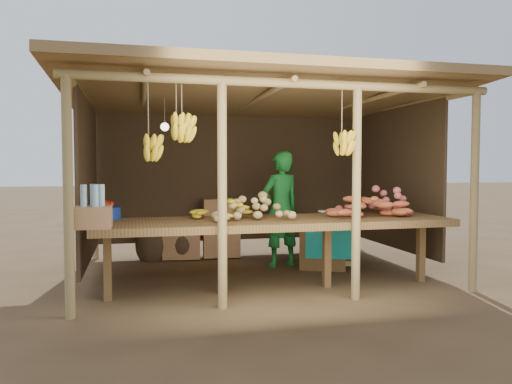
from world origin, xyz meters
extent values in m
plane|color=brown|center=(0.00, 0.00, 0.00)|extent=(60.00, 60.00, 0.00)
cylinder|color=#987F4E|center=(-2.10, -1.50, 1.10)|extent=(0.09, 0.09, 2.20)
cylinder|color=#987F4E|center=(2.10, -1.50, 1.10)|extent=(0.09, 0.09, 2.20)
cylinder|color=#987F4E|center=(-2.10, 1.50, 1.10)|extent=(0.09, 0.09, 2.20)
cylinder|color=#987F4E|center=(2.10, 1.50, 1.10)|extent=(0.09, 0.09, 2.20)
cylinder|color=#987F4E|center=(-0.70, -1.50, 1.10)|extent=(0.09, 0.09, 2.20)
cylinder|color=#987F4E|center=(0.70, -1.50, 1.10)|extent=(0.09, 0.09, 2.20)
cylinder|color=#987F4E|center=(0.00, -1.50, 2.20)|extent=(4.40, 0.09, 0.09)
cylinder|color=#987F4E|center=(0.00, 1.50, 2.20)|extent=(4.40, 0.09, 0.09)
cube|color=olive|center=(0.00, 0.00, 2.29)|extent=(4.70, 3.50, 0.28)
cube|color=#41311E|center=(0.00, 1.48, 1.21)|extent=(4.20, 0.04, 1.98)
cube|color=#41311E|center=(-2.08, 0.20, 1.21)|extent=(0.04, 2.40, 1.98)
cube|color=#41311E|center=(2.08, 0.20, 1.21)|extent=(0.04, 2.40, 1.98)
cube|color=brown|center=(0.00, -0.95, 0.76)|extent=(3.90, 1.05, 0.08)
cube|color=brown|center=(-1.80, -0.95, 0.36)|extent=(0.08, 0.08, 0.72)
cube|color=brown|center=(-0.60, -0.95, 0.36)|extent=(0.08, 0.08, 0.72)
cube|color=brown|center=(0.60, -0.95, 0.36)|extent=(0.08, 0.08, 0.72)
cube|color=brown|center=(1.80, -0.95, 0.36)|extent=(0.08, 0.08, 0.72)
cylinder|color=navy|center=(-1.86, -0.53, 0.87)|extent=(0.38, 0.38, 0.13)
cube|color=#A06F48|center=(-1.90, -1.34, 0.90)|extent=(0.34, 0.27, 0.21)
imported|color=#197128|center=(0.43, 0.32, 0.79)|extent=(0.67, 0.55, 1.59)
cube|color=brown|center=(0.97, 0.11, 0.28)|extent=(0.76, 0.71, 0.56)
cube|color=#0C8D87|center=(0.97, 0.11, 0.59)|extent=(0.84, 0.80, 0.06)
cube|color=#A06F48|center=(-0.25, 1.20, 0.24)|extent=(0.57, 0.46, 0.43)
cube|color=#A06F48|center=(-0.25, 1.20, 0.67)|extent=(0.57, 0.46, 0.43)
cube|color=#A06F48|center=(-0.85, 1.20, 0.24)|extent=(0.57, 0.46, 0.43)
ellipsoid|color=#41311E|center=(-1.28, 1.20, 0.29)|extent=(0.49, 0.49, 0.66)
ellipsoid|color=#41311E|center=(-0.84, 1.20, 0.29)|extent=(0.49, 0.49, 0.66)
camera|label=1|loc=(-1.52, -6.23, 1.39)|focal=35.00mm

